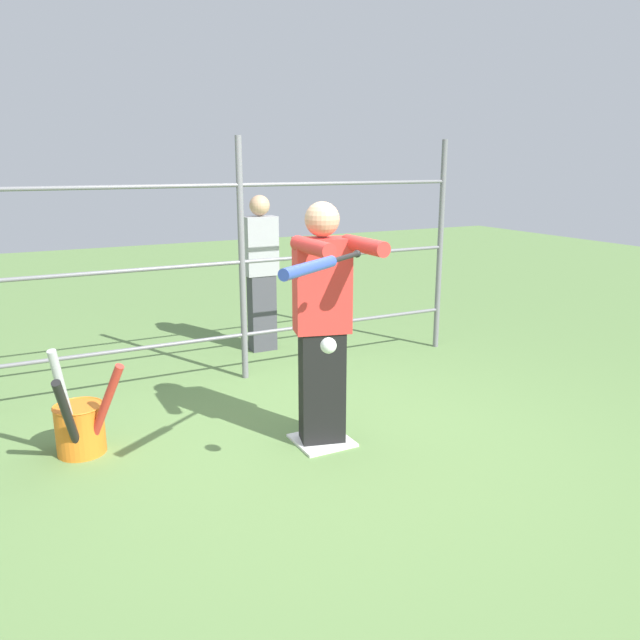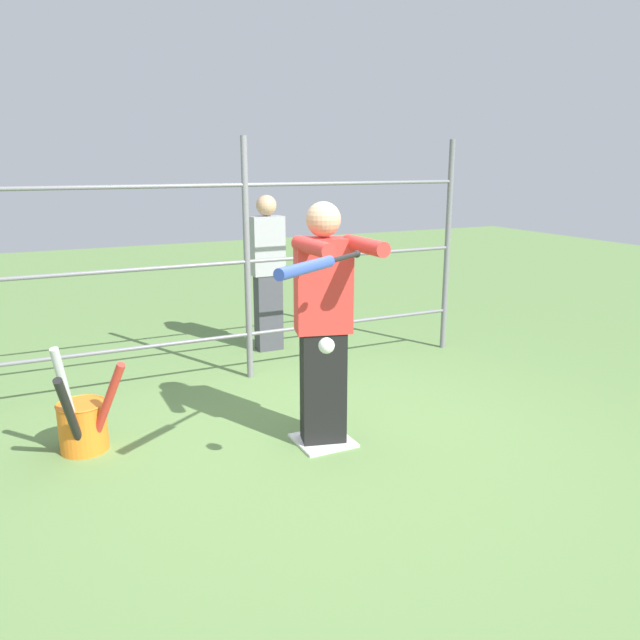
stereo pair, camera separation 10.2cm
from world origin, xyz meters
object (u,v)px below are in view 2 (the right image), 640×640
at_px(baseball_bat_swinging, 313,266).
at_px(bat_bucket, 83,423).
at_px(softball_in_flight, 326,346).
at_px(batter, 324,318).
at_px(bystander_behind_fence, 268,271).

xyz_separation_m(baseball_bat_swinging, bat_bucket, (1.15, -1.40, -1.25)).
xyz_separation_m(baseball_bat_swinging, softball_in_flight, (-0.13, -0.10, -0.50)).
distance_m(batter, baseball_bat_swinging, 1.04).
bearing_deg(batter, baseball_bat_swinging, 59.87).
xyz_separation_m(batter, softball_in_flight, (0.32, 0.68, 0.02)).
distance_m(baseball_bat_swinging, softball_in_flight, 0.52).
xyz_separation_m(batter, baseball_bat_swinging, (0.45, 0.78, 0.52)).
bearing_deg(bat_bucket, softball_in_flight, 134.76).
height_order(batter, bystander_behind_fence, batter).
xyz_separation_m(softball_in_flight, bystander_behind_fence, (-0.82, -3.08, -0.10)).
bearing_deg(baseball_bat_swinging, bat_bucket, -50.44).
relative_size(baseball_bat_swinging, bystander_behind_fence, 0.46).
relative_size(bat_bucket, bystander_behind_fence, 0.51).
bearing_deg(baseball_bat_swinging, bystander_behind_fence, -106.69).
relative_size(batter, bystander_behind_fence, 1.05).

